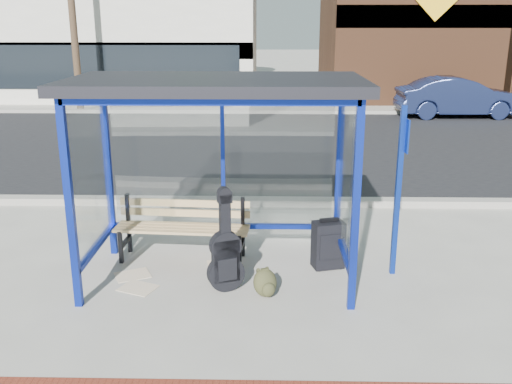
{
  "coord_description": "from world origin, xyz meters",
  "views": [
    {
      "loc": [
        0.59,
        -6.4,
        3.02
      ],
      "look_at": [
        0.44,
        0.2,
        1.04
      ],
      "focal_mm": 40.0,
      "sensor_mm": 36.0,
      "label": 1
    }
  ],
  "objects_px": {
    "guitar_bag": "(226,256)",
    "parked_car": "(459,97)",
    "suitcase": "(328,245)",
    "backpack": "(266,284)",
    "bench": "(183,225)"
  },
  "relations": [
    {
      "from": "bench",
      "to": "backpack",
      "type": "distance_m",
      "value": 1.58
    },
    {
      "from": "guitar_bag",
      "to": "parked_car",
      "type": "distance_m",
      "value": 14.46
    },
    {
      "from": "bench",
      "to": "backpack",
      "type": "relative_size",
      "value": 5.31
    },
    {
      "from": "suitcase",
      "to": "guitar_bag",
      "type": "bearing_deg",
      "value": -166.46
    },
    {
      "from": "guitar_bag",
      "to": "backpack",
      "type": "distance_m",
      "value": 0.56
    },
    {
      "from": "bench",
      "to": "parked_car",
      "type": "bearing_deg",
      "value": 62.33
    },
    {
      "from": "backpack",
      "to": "parked_car",
      "type": "height_order",
      "value": "parked_car"
    },
    {
      "from": "suitcase",
      "to": "parked_car",
      "type": "height_order",
      "value": "parked_car"
    },
    {
      "from": "guitar_bag",
      "to": "parked_car",
      "type": "relative_size",
      "value": 0.3
    },
    {
      "from": "bench",
      "to": "guitar_bag",
      "type": "height_order",
      "value": "guitar_bag"
    },
    {
      "from": "guitar_bag",
      "to": "suitcase",
      "type": "bearing_deg",
      "value": 6.32
    },
    {
      "from": "backpack",
      "to": "bench",
      "type": "bearing_deg",
      "value": 111.41
    },
    {
      "from": "suitcase",
      "to": "backpack",
      "type": "xyz_separation_m",
      "value": [
        -0.79,
        -0.82,
        -0.15
      ]
    },
    {
      "from": "bench",
      "to": "backpack",
      "type": "height_order",
      "value": "bench"
    },
    {
      "from": "bench",
      "to": "suitcase",
      "type": "relative_size",
      "value": 2.65
    }
  ]
}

